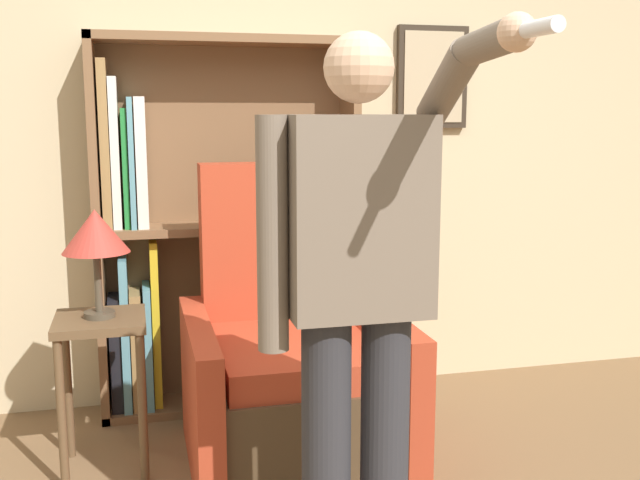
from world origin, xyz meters
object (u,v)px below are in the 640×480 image
at_px(side_table, 102,352).
at_px(table_lamp, 95,234).
at_px(bookcase, 197,238).
at_px(person_standing, 357,290).
at_px(armchair, 291,373).

xyz_separation_m(side_table, table_lamp, (0.00, 0.00, 0.50)).
relative_size(bookcase, person_standing, 1.08).
distance_m(bookcase, person_standing, 1.70).
bearing_deg(armchair, person_standing, -90.22).
bearing_deg(side_table, table_lamp, 0.00).
bearing_deg(person_standing, table_lamp, 126.29).
relative_size(armchair, side_table, 1.91).
height_order(armchair, person_standing, person_standing).
distance_m(armchair, table_lamp, 1.01).
bearing_deg(armchair, table_lamp, 175.00).
height_order(armchair, table_lamp, armchair).
distance_m(bookcase, side_table, 0.84).
height_order(bookcase, armchair, bookcase).
relative_size(bookcase, side_table, 2.80).
relative_size(bookcase, armchair, 1.46).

